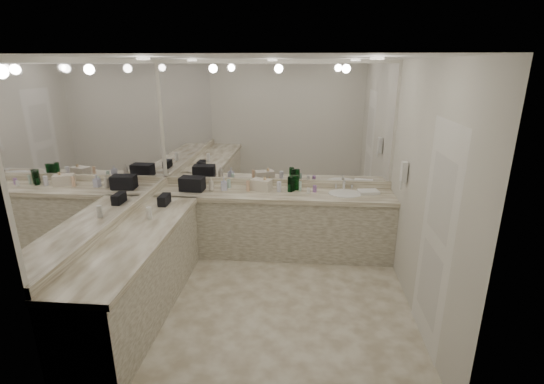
# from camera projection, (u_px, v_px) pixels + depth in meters

# --- Properties ---
(floor) EXTENTS (3.20, 3.20, 0.00)m
(floor) POSITION_uv_depth(u_px,v_px,m) (265.00, 300.00, 4.45)
(floor) COLOR beige
(floor) RESTS_ON ground
(ceiling) EXTENTS (3.20, 3.20, 0.00)m
(ceiling) POSITION_uv_depth(u_px,v_px,m) (264.00, 57.00, 3.64)
(ceiling) COLOR white
(ceiling) RESTS_ON floor
(wall_back) EXTENTS (3.20, 0.02, 2.60)m
(wall_back) POSITION_uv_depth(u_px,v_px,m) (276.00, 158.00, 5.46)
(wall_back) COLOR beige
(wall_back) RESTS_ON floor
(wall_left) EXTENTS (0.02, 3.00, 2.60)m
(wall_left) POSITION_uv_depth(u_px,v_px,m) (115.00, 187.00, 4.17)
(wall_left) COLOR beige
(wall_left) RESTS_ON floor
(wall_right) EXTENTS (0.02, 3.00, 2.60)m
(wall_right) POSITION_uv_depth(u_px,v_px,m) (424.00, 195.00, 3.91)
(wall_right) COLOR beige
(wall_right) RESTS_ON floor
(vanity_back_base) EXTENTS (3.20, 0.60, 0.84)m
(vanity_back_base) POSITION_uv_depth(u_px,v_px,m) (274.00, 225.00, 5.45)
(vanity_back_base) COLOR beige
(vanity_back_base) RESTS_ON floor
(vanity_back_top) EXTENTS (3.20, 0.64, 0.06)m
(vanity_back_top) POSITION_uv_depth(u_px,v_px,m) (274.00, 194.00, 5.30)
(vanity_back_top) COLOR beige
(vanity_back_top) RESTS_ON vanity_back_base
(vanity_left_base) EXTENTS (0.60, 2.40, 0.84)m
(vanity_left_base) POSITION_uv_depth(u_px,v_px,m) (139.00, 276.00, 4.14)
(vanity_left_base) COLOR beige
(vanity_left_base) RESTS_ON floor
(vanity_left_top) EXTENTS (0.64, 2.42, 0.06)m
(vanity_left_top) POSITION_uv_depth(u_px,v_px,m) (136.00, 237.00, 4.00)
(vanity_left_top) COLOR beige
(vanity_left_top) RESTS_ON vanity_left_base
(backsplash_back) EXTENTS (3.20, 0.04, 0.10)m
(backsplash_back) POSITION_uv_depth(u_px,v_px,m) (275.00, 182.00, 5.55)
(backsplash_back) COLOR beige
(backsplash_back) RESTS_ON vanity_back_top
(backsplash_left) EXTENTS (0.04, 3.00, 0.10)m
(backsplash_left) POSITION_uv_depth(u_px,v_px,m) (120.00, 218.00, 4.28)
(backsplash_left) COLOR beige
(backsplash_left) RESTS_ON vanity_left_top
(mirror_back) EXTENTS (3.12, 0.01, 1.55)m
(mirror_back) POSITION_uv_depth(u_px,v_px,m) (276.00, 124.00, 5.31)
(mirror_back) COLOR white
(mirror_back) RESTS_ON wall_back
(mirror_left) EXTENTS (0.01, 2.92, 1.55)m
(mirror_left) POSITION_uv_depth(u_px,v_px,m) (110.00, 143.00, 4.02)
(mirror_left) COLOR white
(mirror_left) RESTS_ON wall_left
(sink) EXTENTS (0.44, 0.44, 0.03)m
(sink) POSITION_uv_depth(u_px,v_px,m) (345.00, 194.00, 5.23)
(sink) COLOR white
(sink) RESTS_ON vanity_back_top
(faucet) EXTENTS (0.24, 0.16, 0.14)m
(faucet) POSITION_uv_depth(u_px,v_px,m) (344.00, 184.00, 5.40)
(faucet) COLOR silver
(faucet) RESTS_ON vanity_back_top
(wall_phone) EXTENTS (0.06, 0.10, 0.24)m
(wall_phone) POSITION_uv_depth(u_px,v_px,m) (404.00, 172.00, 4.57)
(wall_phone) COLOR white
(wall_phone) RESTS_ON wall_right
(door) EXTENTS (0.02, 0.82, 2.10)m
(door) POSITION_uv_depth(u_px,v_px,m) (435.00, 239.00, 3.52)
(door) COLOR white
(door) RESTS_ON wall_right
(black_toiletry_bag) EXTENTS (0.33, 0.22, 0.18)m
(black_toiletry_bag) POSITION_uv_depth(u_px,v_px,m) (192.00, 184.00, 5.33)
(black_toiletry_bag) COLOR black
(black_toiletry_bag) RESTS_ON vanity_back_top
(black_bag_spill) EXTENTS (0.10, 0.22, 0.12)m
(black_bag_spill) POSITION_uv_depth(u_px,v_px,m) (164.00, 200.00, 4.82)
(black_bag_spill) COLOR black
(black_bag_spill) RESTS_ON vanity_left_top
(cream_cosmetic_case) EXTENTS (0.30, 0.24, 0.15)m
(cream_cosmetic_case) POSITION_uv_depth(u_px,v_px,m) (261.00, 185.00, 5.36)
(cream_cosmetic_case) COLOR beige
(cream_cosmetic_case) RESTS_ON vanity_back_top
(hand_towel) EXTENTS (0.29, 0.22, 0.04)m
(hand_towel) POSITION_uv_depth(u_px,v_px,m) (368.00, 192.00, 5.24)
(hand_towel) COLOR white
(hand_towel) RESTS_ON vanity_back_top
(lotion_left) EXTENTS (0.06, 0.06, 0.14)m
(lotion_left) POSITION_uv_depth(u_px,v_px,m) (149.00, 213.00, 4.36)
(lotion_left) COLOR white
(lotion_left) RESTS_ON vanity_left_top
(soap_bottle_a) EXTENTS (0.08, 0.08, 0.19)m
(soap_bottle_a) POSITION_uv_depth(u_px,v_px,m) (211.00, 184.00, 5.33)
(soap_bottle_a) COLOR beige
(soap_bottle_a) RESTS_ON vanity_back_top
(soap_bottle_b) EXTENTS (0.10, 0.10, 0.18)m
(soap_bottle_b) POSITION_uv_depth(u_px,v_px,m) (224.00, 184.00, 5.36)
(soap_bottle_b) COLOR silver
(soap_bottle_b) RESTS_ON vanity_back_top
(soap_bottle_c) EXTENTS (0.15, 0.15, 0.19)m
(soap_bottle_c) POSITION_uv_depth(u_px,v_px,m) (265.00, 184.00, 5.34)
(soap_bottle_c) COLOR #DCB57F
(soap_bottle_c) RESTS_ON vanity_back_top
(green_bottle_0) EXTENTS (0.06, 0.06, 0.20)m
(green_bottle_0) POSITION_uv_depth(u_px,v_px,m) (293.00, 183.00, 5.37)
(green_bottle_0) COLOR #084111
(green_bottle_0) RESTS_ON vanity_back_top
(green_bottle_1) EXTENTS (0.07, 0.07, 0.18)m
(green_bottle_1) POSITION_uv_depth(u_px,v_px,m) (292.00, 184.00, 5.33)
(green_bottle_1) COLOR #084111
(green_bottle_1) RESTS_ON vanity_back_top
(green_bottle_2) EXTENTS (0.07, 0.07, 0.21)m
(green_bottle_2) POSITION_uv_depth(u_px,v_px,m) (290.00, 184.00, 5.29)
(green_bottle_2) COLOR #084111
(green_bottle_2) RESTS_ON vanity_back_top
(green_bottle_3) EXTENTS (0.07, 0.07, 0.20)m
(green_bottle_3) POSITION_uv_depth(u_px,v_px,m) (297.00, 183.00, 5.37)
(green_bottle_3) COLOR #084111
(green_bottle_3) RESTS_ON vanity_back_top
(amenity_bottle_0) EXTENTS (0.05, 0.05, 0.09)m
(amenity_bottle_0) POSITION_uv_depth(u_px,v_px,m) (315.00, 189.00, 5.29)
(amenity_bottle_0) COLOR #9966B2
(amenity_bottle_0) RESTS_ON vanity_back_top
(amenity_bottle_1) EXTENTS (0.04, 0.04, 0.13)m
(amenity_bottle_1) POSITION_uv_depth(u_px,v_px,m) (300.00, 186.00, 5.33)
(amenity_bottle_1) COLOR silver
(amenity_bottle_1) RESTS_ON vanity_back_top
(amenity_bottle_2) EXTENTS (0.05, 0.05, 0.08)m
(amenity_bottle_2) POSITION_uv_depth(u_px,v_px,m) (184.00, 187.00, 5.39)
(amenity_bottle_2) COLOR #F2D84C
(amenity_bottle_2) RESTS_ON vanity_back_top
(amenity_bottle_3) EXTENTS (0.04, 0.04, 0.08)m
(amenity_bottle_3) POSITION_uv_depth(u_px,v_px,m) (308.00, 191.00, 5.23)
(amenity_bottle_3) COLOR white
(amenity_bottle_3) RESTS_ON vanity_back_top
(amenity_bottle_4) EXTENTS (0.05, 0.05, 0.10)m
(amenity_bottle_4) POSITION_uv_depth(u_px,v_px,m) (202.00, 187.00, 5.33)
(amenity_bottle_4) COLOR white
(amenity_bottle_4) RESTS_ON vanity_back_top
(amenity_bottle_5) EXTENTS (0.05, 0.05, 0.12)m
(amenity_bottle_5) POSITION_uv_depth(u_px,v_px,m) (229.00, 184.00, 5.47)
(amenity_bottle_5) COLOR silver
(amenity_bottle_5) RESTS_ON vanity_back_top
(amenity_bottle_6) EXTENTS (0.05, 0.05, 0.15)m
(amenity_bottle_6) POSITION_uv_depth(u_px,v_px,m) (248.00, 186.00, 5.31)
(amenity_bottle_6) COLOR #E0B28C
(amenity_bottle_6) RESTS_ON vanity_back_top
(amenity_bottle_7) EXTENTS (0.04, 0.04, 0.10)m
(amenity_bottle_7) POSITION_uv_depth(u_px,v_px,m) (289.00, 188.00, 5.31)
(amenity_bottle_7) COLOR silver
(amenity_bottle_7) RESTS_ON vanity_back_top
(amenity_bottle_8) EXTENTS (0.06, 0.06, 0.14)m
(amenity_bottle_8) POSITION_uv_depth(u_px,v_px,m) (279.00, 187.00, 5.30)
(amenity_bottle_8) COLOR silver
(amenity_bottle_8) RESTS_ON vanity_back_top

